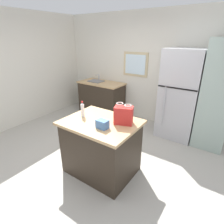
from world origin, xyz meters
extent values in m
plane|color=#ADA89E|center=(0.00, 0.00, 0.00)|extent=(6.21, 6.21, 0.00)
cube|color=silver|center=(0.00, 2.22, 1.34)|extent=(5.17, 0.10, 2.67)
cube|color=#CCB78C|center=(-0.43, 2.17, 1.43)|extent=(0.68, 0.04, 0.60)
cube|color=white|center=(-0.43, 2.15, 1.43)|extent=(0.56, 0.02, 0.48)
cube|color=silver|center=(-2.59, 0.00, 1.34)|extent=(0.10, 4.44, 2.67)
cube|color=#33281E|center=(0.22, -0.14, 0.43)|extent=(1.04, 0.79, 0.86)
cube|color=tan|center=(0.22, -0.14, 0.88)|extent=(1.12, 0.87, 0.04)
cube|color=#B7B7BC|center=(0.86, 1.79, 0.94)|extent=(0.76, 0.70, 1.88)
cube|color=black|center=(0.86, 1.43, 1.17)|extent=(0.75, 0.01, 0.02)
cylinder|color=#B7B7BC|center=(0.65, 1.41, 0.75)|extent=(0.02, 0.02, 0.85)
cube|color=#9EB2A8|center=(1.54, 1.79, 1.04)|extent=(0.56, 0.67, 2.08)
cube|color=#33281E|center=(-1.31, 1.84, 0.44)|extent=(1.24, 0.60, 0.87)
cube|color=tan|center=(-1.31, 1.84, 0.89)|extent=(1.28, 0.64, 0.04)
cube|color=slate|center=(-1.49, 1.84, 0.86)|extent=(0.40, 0.32, 0.14)
cylinder|color=#B7B7BC|center=(-1.49, 1.98, 1.00)|extent=(0.03, 0.03, 0.18)
cylinder|color=#B7B7BC|center=(-1.49, 1.91, 1.09)|extent=(0.02, 0.14, 0.02)
cube|color=red|center=(0.54, -0.01, 1.04)|extent=(0.30, 0.24, 0.26)
torus|color=white|center=(0.48, -0.01, 1.21)|extent=(0.13, 0.13, 0.01)
torus|color=white|center=(0.61, -0.01, 1.21)|extent=(0.13, 0.13, 0.01)
cube|color=#4775B7|center=(0.38, -0.30, 0.97)|extent=(0.17, 0.12, 0.12)
cylinder|color=white|center=(-0.12, -0.16, 1.01)|extent=(0.06, 0.06, 0.20)
cone|color=white|center=(-0.12, -0.16, 1.12)|extent=(0.05, 0.05, 0.03)
cylinder|color=red|center=(-0.12, -0.16, 1.15)|extent=(0.02, 0.02, 0.02)
camera|label=1|loc=(1.76, -2.07, 2.08)|focal=29.12mm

